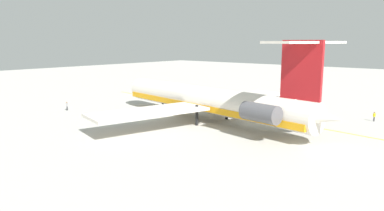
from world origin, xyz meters
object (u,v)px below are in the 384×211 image
(ground_crew_near_nose, at_px, (374,115))
(safety_cone_wingtip, at_px, (211,93))
(ground_crew_near_tail, at_px, (67,105))
(main_jetliner, at_px, (212,100))
(safety_cone_nose, at_px, (177,95))

(ground_crew_near_nose, relative_size, safety_cone_wingtip, 3.05)
(ground_crew_near_tail, bearing_deg, main_jetliner, 35.52)
(ground_crew_near_nose, xyz_separation_m, safety_cone_wingtip, (42.45, -8.64, -0.79))
(ground_crew_near_tail, xyz_separation_m, safety_cone_wingtip, (-7.61, -37.89, -0.85))
(safety_cone_nose, bearing_deg, main_jetliner, 144.08)
(main_jetliner, relative_size, ground_crew_near_nose, 28.47)
(safety_cone_nose, bearing_deg, ground_crew_near_nose, -178.75)
(main_jetliner, distance_m, safety_cone_nose, 30.51)
(main_jetliner, height_order, safety_cone_nose, main_jetliner)
(safety_cone_nose, height_order, safety_cone_wingtip, same)
(ground_crew_near_nose, bearing_deg, safety_cone_nose, 87.66)
(ground_crew_near_tail, height_order, safety_cone_nose, ground_crew_near_tail)
(safety_cone_nose, distance_m, safety_cone_wingtip, 10.20)
(main_jetliner, relative_size, ground_crew_near_tail, 26.89)
(ground_crew_near_nose, height_order, ground_crew_near_tail, ground_crew_near_tail)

